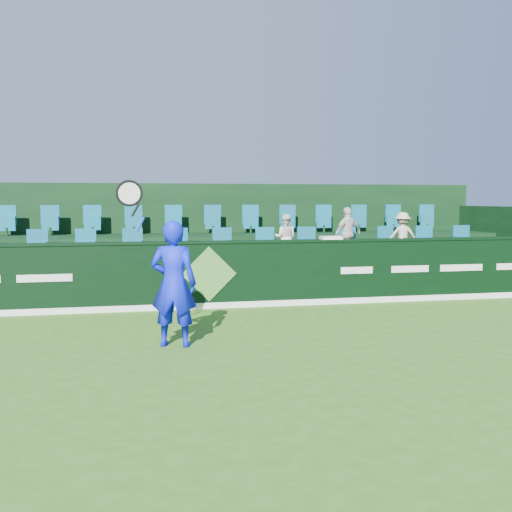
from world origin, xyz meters
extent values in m
plane|color=#346A19|center=(0.00, 0.00, 0.00)|extent=(60.00, 60.00, 0.00)
cube|color=black|center=(0.00, 4.00, 0.65)|extent=(16.00, 0.20, 1.30)
cube|color=black|center=(0.00, 4.00, 1.32)|extent=(16.00, 0.24, 0.05)
cube|color=white|center=(0.00, 3.89, 0.06)|extent=(16.00, 0.02, 0.12)
cube|color=#498430|center=(0.00, 3.88, 0.70)|extent=(1.10, 0.02, 1.10)
cube|color=white|center=(-3.10, 3.89, 0.70)|extent=(1.00, 0.01, 0.14)
cube|color=white|center=(3.10, 3.89, 0.70)|extent=(0.70, 0.01, 0.14)
cube|color=white|center=(4.30, 3.89, 0.70)|extent=(0.85, 0.01, 0.14)
cube|color=white|center=(5.50, 3.89, 0.70)|extent=(1.00, 0.01, 0.14)
cube|color=white|center=(6.70, 3.89, 0.70)|extent=(0.70, 0.01, 0.14)
cube|color=black|center=(0.00, 5.10, 0.40)|extent=(16.00, 2.00, 0.80)
cube|color=black|center=(0.00, 7.00, 0.65)|extent=(16.00, 1.80, 1.30)
cube|color=black|center=(0.00, 8.00, 1.30)|extent=(16.00, 0.20, 2.60)
cube|color=black|center=(7.90, 6.00, 1.00)|extent=(0.20, 4.00, 2.00)
cube|color=#0D6280|center=(0.00, 5.50, 1.10)|extent=(13.50, 0.50, 0.60)
cube|color=#0D6280|center=(0.00, 7.30, 1.60)|extent=(13.50, 0.50, 0.60)
imported|color=#0D1AE1|center=(-0.84, 1.09, 0.93)|extent=(0.78, 0.62, 1.87)
cylinder|color=#143FBF|center=(-1.31, 0.99, 1.82)|extent=(0.15, 0.04, 0.21)
cylinder|color=black|center=(-1.37, 0.99, 2.02)|extent=(0.13, 0.03, 0.19)
torus|color=black|center=(-1.45, 0.99, 2.26)|extent=(0.51, 0.04, 0.51)
cylinder|color=silver|center=(-1.45, 0.99, 2.26)|extent=(0.42, 0.01, 0.42)
imported|color=white|center=(1.87, 5.12, 1.32)|extent=(0.63, 0.57, 1.04)
imported|color=silver|center=(3.34, 5.12, 1.40)|extent=(0.76, 0.52, 1.20)
imported|color=#CDB491|center=(4.69, 5.12, 1.34)|extent=(0.76, 0.53, 1.08)
cube|color=white|center=(2.56, 4.00, 1.38)|extent=(0.43, 0.28, 0.06)
cylinder|color=silver|center=(4.14, 4.00, 1.46)|extent=(0.07, 0.07, 0.22)
camera|label=1|loc=(-1.26, -7.29, 2.16)|focal=40.00mm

